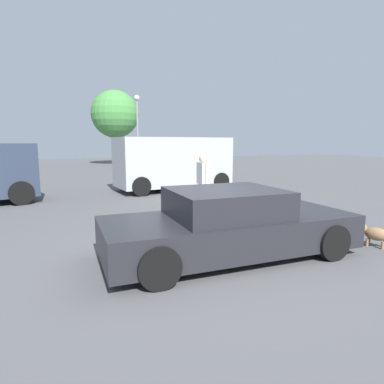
{
  "coord_description": "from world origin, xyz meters",
  "views": [
    {
      "loc": [
        -2.32,
        -5.32,
        2.06
      ],
      "look_at": [
        0.32,
        1.81,
        0.9
      ],
      "focal_mm": 30.4,
      "sensor_mm": 36.0,
      "label": 1
    }
  ],
  "objects_px": {
    "light_post_near": "(137,118)",
    "sedan_foreground": "(229,225)",
    "van_white": "(173,162)",
    "pedestrian": "(203,178)",
    "dog": "(373,233)"
  },
  "relations": [
    {
      "from": "pedestrian",
      "to": "sedan_foreground",
      "type": "bearing_deg",
      "value": -107.32
    },
    {
      "from": "dog",
      "to": "pedestrian",
      "type": "height_order",
      "value": "pedestrian"
    },
    {
      "from": "pedestrian",
      "to": "light_post_near",
      "type": "xyz_separation_m",
      "value": [
        1.57,
        17.84,
        2.96
      ]
    },
    {
      "from": "dog",
      "to": "light_post_near",
      "type": "bearing_deg",
      "value": -26.83
    },
    {
      "from": "sedan_foreground",
      "to": "light_post_near",
      "type": "height_order",
      "value": "light_post_near"
    },
    {
      "from": "sedan_foreground",
      "to": "van_white",
      "type": "distance_m",
      "value": 8.59
    },
    {
      "from": "light_post_near",
      "to": "van_white",
      "type": "bearing_deg",
      "value": -94.3
    },
    {
      "from": "van_white",
      "to": "light_post_near",
      "type": "bearing_deg",
      "value": -102.19
    },
    {
      "from": "sedan_foreground",
      "to": "van_white",
      "type": "xyz_separation_m",
      "value": [
        1.53,
        8.43,
        0.65
      ]
    },
    {
      "from": "light_post_near",
      "to": "sedan_foreground",
      "type": "bearing_deg",
      "value": -96.69
    },
    {
      "from": "van_white",
      "to": "pedestrian",
      "type": "distance_m",
      "value": 4.91
    },
    {
      "from": "sedan_foreground",
      "to": "van_white",
      "type": "bearing_deg",
      "value": 78.41
    },
    {
      "from": "sedan_foreground",
      "to": "pedestrian",
      "type": "distance_m",
      "value": 3.71
    },
    {
      "from": "van_white",
      "to": "pedestrian",
      "type": "bearing_deg",
      "value": 75.18
    },
    {
      "from": "pedestrian",
      "to": "light_post_near",
      "type": "bearing_deg",
      "value": 82.49
    }
  ]
}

